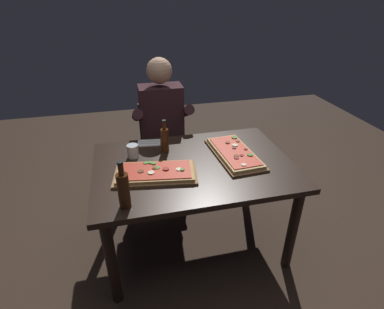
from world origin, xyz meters
The scene contains 10 objects.
ground_plane centered at (0.00, 0.00, 0.00)m, with size 6.40×6.40×0.00m, color #38281E.
dining_table centered at (0.00, 0.00, 0.64)m, with size 1.40×0.96×0.74m.
pizza_rectangular_front centered at (-0.28, -0.08, 0.76)m, with size 0.58×0.36×0.05m.
pizza_rectangular_left centered at (0.32, 0.05, 0.76)m, with size 0.31×0.58×0.05m.
wine_bottle_dark centered at (-0.49, -0.37, 0.86)m, with size 0.07×0.07×0.30m.
oil_bottle_amber centered at (-0.17, 0.23, 0.84)m, with size 0.06×0.06×0.26m.
tumbler_near_camera centered at (-0.41, 0.20, 0.78)m, with size 0.08×0.08×0.10m.
napkin_cutlery_set centered at (-0.27, 0.39, 0.74)m, with size 0.19×0.13×0.01m.
diner_chair centered at (-0.11, 0.86, 0.49)m, with size 0.44×0.44×0.87m.
seated_diner centered at (-0.11, 0.74, 0.74)m, with size 0.53×0.41×1.33m.
Camera 1 is at (-0.43, -1.77, 1.84)m, focal length 28.09 mm.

